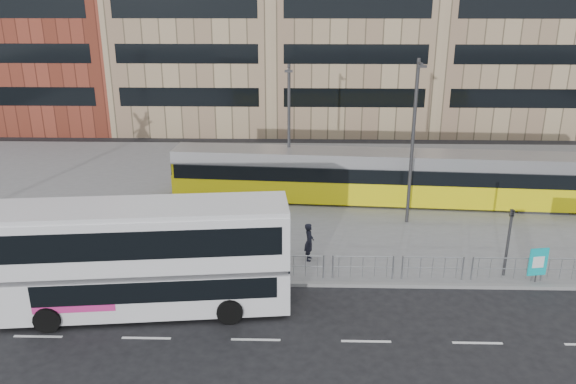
{
  "coord_description": "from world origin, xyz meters",
  "views": [
    {
      "loc": [
        -0.38,
        -21.37,
        11.84
      ],
      "look_at": [
        -1.08,
        6.0,
        2.18
      ],
      "focal_mm": 35.0,
      "sensor_mm": 36.0,
      "label": 1
    }
  ],
  "objects_px": {
    "double_decker_bus": "(145,255)",
    "lamp_post_west": "(289,126)",
    "traffic_light_east": "(509,234)",
    "traffic_light_west": "(126,224)",
    "ad_panel": "(538,262)",
    "pedestrian": "(309,242)",
    "tram": "(393,177)",
    "lamp_post_east": "(413,137)"
  },
  "relations": [
    {
      "from": "pedestrian",
      "to": "lamp_post_west",
      "type": "height_order",
      "value": "lamp_post_west"
    },
    {
      "from": "traffic_light_east",
      "to": "pedestrian",
      "type": "bearing_deg",
      "value": 168.61
    },
    {
      "from": "ad_panel",
      "to": "traffic_light_west",
      "type": "bearing_deg",
      "value": 165.8
    },
    {
      "from": "pedestrian",
      "to": "traffic_light_west",
      "type": "xyz_separation_m",
      "value": [
        -8.21,
        -0.65,
        1.07
      ]
    },
    {
      "from": "tram",
      "to": "lamp_post_east",
      "type": "bearing_deg",
      "value": -79.41
    },
    {
      "from": "traffic_light_west",
      "to": "lamp_post_east",
      "type": "height_order",
      "value": "lamp_post_east"
    },
    {
      "from": "double_decker_bus",
      "to": "ad_panel",
      "type": "height_order",
      "value": "double_decker_bus"
    },
    {
      "from": "pedestrian",
      "to": "double_decker_bus",
      "type": "bearing_deg",
      "value": 126.36
    },
    {
      "from": "pedestrian",
      "to": "lamp_post_east",
      "type": "height_order",
      "value": "lamp_post_east"
    },
    {
      "from": "double_decker_bus",
      "to": "lamp_post_west",
      "type": "distance_m",
      "value": 14.24
    },
    {
      "from": "double_decker_bus",
      "to": "lamp_post_west",
      "type": "height_order",
      "value": "lamp_post_west"
    },
    {
      "from": "tram",
      "to": "lamp_post_west",
      "type": "distance_m",
      "value": 6.84
    },
    {
      "from": "tram",
      "to": "pedestrian",
      "type": "distance_m",
      "value": 9.33
    },
    {
      "from": "pedestrian",
      "to": "lamp_post_east",
      "type": "bearing_deg",
      "value": -46.29
    },
    {
      "from": "double_decker_bus",
      "to": "lamp_post_west",
      "type": "bearing_deg",
      "value": 61.92
    },
    {
      "from": "ad_panel",
      "to": "traffic_light_west",
      "type": "distance_m",
      "value": 18.02
    },
    {
      "from": "traffic_light_east",
      "to": "lamp_post_east",
      "type": "xyz_separation_m",
      "value": [
        -3.2,
        6.03,
        2.76
      ]
    },
    {
      "from": "tram",
      "to": "lamp_post_west",
      "type": "height_order",
      "value": "lamp_post_west"
    },
    {
      "from": "double_decker_bus",
      "to": "traffic_light_east",
      "type": "relative_size",
      "value": 3.62
    },
    {
      "from": "traffic_light_west",
      "to": "lamp_post_east",
      "type": "xyz_separation_m",
      "value": [
        13.59,
        5.36,
        2.76
      ]
    },
    {
      "from": "traffic_light_west",
      "to": "lamp_post_west",
      "type": "bearing_deg",
      "value": 47.85
    },
    {
      "from": "lamp_post_east",
      "to": "traffic_light_west",
      "type": "bearing_deg",
      "value": -158.48
    },
    {
      "from": "double_decker_bus",
      "to": "lamp_post_west",
      "type": "xyz_separation_m",
      "value": [
        5.23,
        13.07,
        2.12
      ]
    },
    {
      "from": "tram",
      "to": "lamp_post_east",
      "type": "relative_size",
      "value": 3.0
    },
    {
      "from": "pedestrian",
      "to": "lamp_post_west",
      "type": "relative_size",
      "value": 0.23
    },
    {
      "from": "ad_panel",
      "to": "pedestrian",
      "type": "distance_m",
      "value": 9.91
    },
    {
      "from": "tram",
      "to": "traffic_light_west",
      "type": "distance_m",
      "value": 15.72
    },
    {
      "from": "ad_panel",
      "to": "lamp_post_west",
      "type": "bearing_deg",
      "value": 125.29
    },
    {
      "from": "traffic_light_east",
      "to": "lamp_post_west",
      "type": "distance_m",
      "value": 14.22
    },
    {
      "from": "ad_panel",
      "to": "traffic_light_west",
      "type": "xyz_separation_m",
      "value": [
        -17.95,
        1.24,
        1.05
      ]
    },
    {
      "from": "pedestrian",
      "to": "lamp_post_east",
      "type": "relative_size",
      "value": 0.21
    },
    {
      "from": "traffic_light_east",
      "to": "lamp_post_east",
      "type": "bearing_deg",
      "value": 115.29
    },
    {
      "from": "tram",
      "to": "lamp_post_east",
      "type": "distance_m",
      "value": 4.49
    },
    {
      "from": "double_decker_bus",
      "to": "traffic_light_west",
      "type": "relative_size",
      "value": 3.62
    },
    {
      "from": "double_decker_bus",
      "to": "lamp_post_east",
      "type": "height_order",
      "value": "lamp_post_east"
    },
    {
      "from": "lamp_post_west",
      "to": "pedestrian",
      "type": "bearing_deg",
      "value": -82.58
    },
    {
      "from": "pedestrian",
      "to": "traffic_light_west",
      "type": "relative_size",
      "value": 0.58
    },
    {
      "from": "double_decker_bus",
      "to": "traffic_light_west",
      "type": "height_order",
      "value": "double_decker_bus"
    },
    {
      "from": "tram",
      "to": "traffic_light_east",
      "type": "height_order",
      "value": "traffic_light_east"
    },
    {
      "from": "ad_panel",
      "to": "tram",
      "type": "bearing_deg",
      "value": 105.63
    },
    {
      "from": "tram",
      "to": "ad_panel",
      "type": "distance_m",
      "value": 10.83
    },
    {
      "from": "ad_panel",
      "to": "double_decker_bus",
      "type": "bearing_deg",
      "value": 178.22
    }
  ]
}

